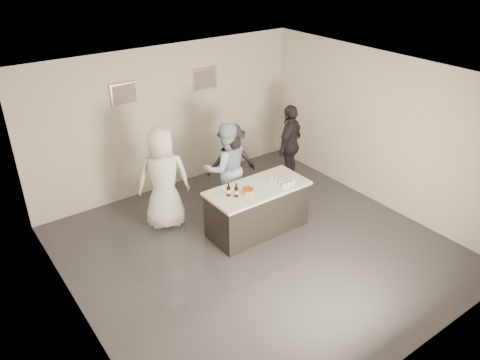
% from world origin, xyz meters
% --- Properties ---
extents(floor, '(6.00, 6.00, 0.00)m').
position_xyz_m(floor, '(0.00, 0.00, 0.00)').
color(floor, '#3D3D42').
rests_on(floor, ground).
extents(ceiling, '(6.00, 6.00, 0.00)m').
position_xyz_m(ceiling, '(0.00, 0.00, 3.00)').
color(ceiling, white).
extents(wall_back, '(6.00, 0.04, 3.00)m').
position_xyz_m(wall_back, '(0.00, 3.00, 1.50)').
color(wall_back, beige).
rests_on(wall_back, ground).
extents(wall_front, '(6.00, 0.04, 3.00)m').
position_xyz_m(wall_front, '(0.00, -3.00, 1.50)').
color(wall_front, beige).
rests_on(wall_front, ground).
extents(wall_left, '(0.04, 6.00, 3.00)m').
position_xyz_m(wall_left, '(-3.00, 0.00, 1.50)').
color(wall_left, beige).
rests_on(wall_left, ground).
extents(wall_right, '(0.04, 6.00, 3.00)m').
position_xyz_m(wall_right, '(3.00, 0.00, 1.50)').
color(wall_right, beige).
rests_on(wall_right, ground).
extents(picture_left, '(0.54, 0.04, 0.44)m').
position_xyz_m(picture_left, '(-0.90, 2.97, 2.20)').
color(picture_left, '#B2B2B7').
rests_on(picture_left, wall_back).
extents(picture_right, '(0.54, 0.04, 0.44)m').
position_xyz_m(picture_right, '(0.90, 2.97, 2.20)').
color(picture_right, '#B2B2B7').
rests_on(picture_right, wall_back).
extents(bar_counter, '(1.86, 0.86, 0.90)m').
position_xyz_m(bar_counter, '(0.37, 0.48, 0.45)').
color(bar_counter, white).
rests_on(bar_counter, ground).
extents(cake, '(0.22, 0.22, 0.07)m').
position_xyz_m(cake, '(0.10, 0.41, 0.94)').
color(cake, orange).
rests_on(cake, bar_counter).
extents(beer_bottle_a, '(0.07, 0.07, 0.26)m').
position_xyz_m(beer_bottle_a, '(-0.22, 0.53, 1.03)').
color(beer_bottle_a, black).
rests_on(beer_bottle_a, bar_counter).
extents(beer_bottle_b, '(0.07, 0.07, 0.26)m').
position_xyz_m(beer_bottle_b, '(-0.13, 0.43, 1.03)').
color(beer_bottle_b, black).
rests_on(beer_bottle_b, bar_counter).
extents(tumbler_cluster, '(0.30, 0.40, 0.08)m').
position_xyz_m(tumbler_cluster, '(0.84, 0.35, 0.94)').
color(tumbler_cluster, '#C26412').
rests_on(tumbler_cluster, bar_counter).
extents(candles, '(0.24, 0.08, 0.01)m').
position_xyz_m(candles, '(0.07, 0.23, 0.90)').
color(candles, pink).
rests_on(candles, bar_counter).
extents(person_main_black, '(0.65, 0.49, 1.59)m').
position_xyz_m(person_main_black, '(0.41, 1.32, 0.80)').
color(person_main_black, black).
rests_on(person_main_black, ground).
extents(person_main_blue, '(1.01, 0.86, 1.83)m').
position_xyz_m(person_main_blue, '(0.33, 1.41, 0.91)').
color(person_main_blue, silver).
rests_on(person_main_blue, ground).
extents(person_guest_left, '(1.12, 0.96, 1.94)m').
position_xyz_m(person_guest_left, '(-0.88, 1.64, 0.97)').
color(person_guest_left, white).
rests_on(person_guest_left, ground).
extents(person_guest_right, '(1.12, 0.84, 1.76)m').
position_xyz_m(person_guest_right, '(2.12, 1.60, 0.88)').
color(person_guest_right, '#262329').
rests_on(person_guest_right, ground).
extents(person_guest_back, '(1.15, 0.88, 1.57)m').
position_xyz_m(person_guest_back, '(0.75, 1.83, 0.79)').
color(person_guest_back, '#29252B').
rests_on(person_guest_back, ground).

